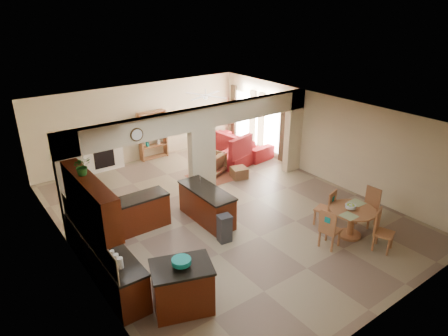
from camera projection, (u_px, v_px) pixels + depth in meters
floor at (223, 211)px, 11.27m from camera, size 10.00×10.00×0.00m
ceiling at (222, 115)px, 10.17m from camera, size 10.00×10.00×0.00m
wall_back at (141, 123)px, 14.42m from camera, size 8.00×0.00×8.00m
wall_front at (390, 255)px, 7.02m from camera, size 8.00×0.00×8.00m
wall_left at (72, 209)px, 8.54m from camera, size 0.00×10.00×10.00m
wall_right at (322, 137)px, 12.91m from camera, size 0.00×10.00×10.00m
partition_left_pier at (72, 189)px, 9.45m from camera, size 0.60×0.25×2.80m
partition_center_pier at (202, 165)px, 11.58m from camera, size 0.80×0.25×2.20m
partition_right_pier at (293, 131)px, 13.48m from camera, size 0.60×0.25×2.80m
partition_header at (201, 118)px, 11.03m from camera, size 8.00×0.25×0.60m
kitchen_counter at (114, 240)px, 9.13m from camera, size 2.52×3.29×1.48m
upper_cabinets at (90, 199)px, 7.84m from camera, size 0.35×2.40×0.90m
peninsula at (207, 205)px, 10.68m from camera, size 0.70×1.85×0.91m
wall_clock at (137, 135)px, 9.85m from camera, size 0.34×0.03×0.34m
rug at (215, 176)px, 13.48m from camera, size 1.60×1.30×0.01m
fireplace at (102, 154)px, 13.74m from camera, size 1.60×0.35×1.20m
shelving_unit at (153, 135)px, 14.68m from camera, size 1.00×0.32×1.80m
window_a at (273, 126)px, 14.67m from camera, size 0.02×0.90×1.90m
window_b at (244, 116)px, 15.93m from camera, size 0.02×0.90×1.90m
glazed_door at (257, 125)px, 15.36m from camera, size 0.02×0.70×2.10m
drape_a_left at (283, 131)px, 14.20m from camera, size 0.10×0.28×2.30m
drape_a_right at (261, 123)px, 15.09m from camera, size 0.10×0.28×2.30m
drape_b_left at (252, 120)px, 15.46m from camera, size 0.10×0.28×2.30m
drape_b_right at (234, 113)px, 16.35m from camera, size 0.10×0.28×2.30m
ceiling_fan at (206, 95)px, 13.31m from camera, size 1.00×1.00×0.10m
kitchen_island at (182, 287)px, 7.58m from camera, size 1.35×1.15×0.99m
teal_bowl at (181, 263)px, 7.33m from camera, size 0.36×0.36×0.17m
trash_can at (224, 229)px, 9.78m from camera, size 0.35×0.31×0.66m
dining_table at (352, 218)px, 9.93m from camera, size 1.12×1.12×0.77m
fruit_bowl at (350, 207)px, 9.79m from camera, size 0.27×0.27×0.14m
sofa at (240, 143)px, 15.41m from camera, size 2.70×1.29×0.76m
chaise at (234, 159)px, 14.26m from camera, size 1.39×1.24×0.47m
armchair at (211, 163)px, 13.56m from camera, size 1.07×1.08×0.75m
ottoman at (239, 173)px, 13.32m from camera, size 0.60×0.60×0.36m
plant at (82, 166)px, 7.74m from camera, size 0.36×0.32×0.38m
chair_north at (328, 207)px, 10.38m from camera, size 0.52×0.52×1.02m
chair_east at (370, 205)px, 10.47m from camera, size 0.45×0.44×1.02m
chair_south at (381, 229)px, 9.40m from camera, size 0.53×0.53×1.02m
chair_west at (329, 228)px, 9.43m from camera, size 0.49×0.49×1.02m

